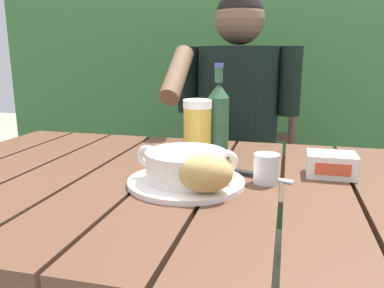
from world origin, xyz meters
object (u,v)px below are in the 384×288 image
(chair_near_diner, at_px, (240,174))
(beer_bottle, at_px, (218,119))
(serving_plate, at_px, (186,182))
(butter_tub, at_px, (331,165))
(bread_roll, at_px, (205,173))
(person_eating, at_px, (235,127))
(water_glass_small, at_px, (266,168))
(soup_bowl, at_px, (186,165))
(table_knife, at_px, (255,175))
(beer_glass, at_px, (197,130))

(chair_near_diner, distance_m, beer_bottle, 0.75)
(serving_plate, height_order, butter_tub, butter_tub)
(bread_roll, height_order, beer_bottle, beer_bottle)
(serving_plate, xyz_separation_m, beer_bottle, (0.03, 0.25, 0.10))
(person_eating, bearing_deg, butter_tub, -61.51)
(water_glass_small, bearing_deg, chair_near_diner, 100.38)
(serving_plate, xyz_separation_m, water_glass_small, (0.17, 0.06, 0.03))
(soup_bowl, xyz_separation_m, bread_roll, (0.06, -0.07, 0.01))
(bread_roll, distance_m, beer_bottle, 0.32)
(bread_roll, bearing_deg, soup_bowl, 130.60)
(chair_near_diner, xyz_separation_m, bread_roll, (0.04, -0.98, 0.30))
(serving_plate, bearing_deg, beer_bottle, 83.98)
(serving_plate, distance_m, table_knife, 0.17)
(person_eating, relative_size, table_knife, 8.26)
(soup_bowl, distance_m, water_glass_small, 0.18)
(serving_plate, distance_m, beer_glass, 0.22)
(serving_plate, height_order, beer_glass, beer_glass)
(serving_plate, distance_m, water_glass_small, 0.18)
(soup_bowl, xyz_separation_m, butter_tub, (0.32, 0.15, -0.02))
(soup_bowl, relative_size, table_knife, 1.51)
(chair_near_diner, bearing_deg, bread_roll, -87.55)
(beer_bottle, xyz_separation_m, water_glass_small, (0.15, -0.19, -0.08))
(butter_tub, bearing_deg, beer_glass, 169.83)
(bread_roll, bearing_deg, person_eating, 93.28)
(table_knife, bearing_deg, beer_glass, 145.77)
(chair_near_diner, xyz_separation_m, beer_glass, (-0.04, -0.70, 0.34))
(chair_near_diner, height_order, person_eating, person_eating)
(soup_bowl, height_order, beer_glass, beer_glass)
(beer_bottle, bearing_deg, water_glass_small, -53.03)
(chair_near_diner, distance_m, soup_bowl, 0.96)
(butter_tub, relative_size, table_knife, 0.74)
(soup_bowl, distance_m, butter_tub, 0.35)
(bread_roll, bearing_deg, butter_tub, 39.18)
(chair_near_diner, xyz_separation_m, water_glass_small, (0.16, -0.85, 0.29))
(beer_glass, height_order, beer_bottle, beer_bottle)
(beer_glass, bearing_deg, water_glass_small, -37.43)
(chair_near_diner, height_order, bread_roll, chair_near_diner)
(person_eating, height_order, serving_plate, person_eating)
(water_glass_small, bearing_deg, butter_tub, 31.08)
(beer_glass, bearing_deg, person_eating, 85.65)
(water_glass_small, bearing_deg, person_eating, 103.66)
(beer_bottle, relative_size, table_knife, 1.72)
(serving_plate, height_order, table_knife, serving_plate)
(bread_roll, distance_m, butter_tub, 0.34)
(chair_near_diner, bearing_deg, beer_bottle, -89.14)
(person_eating, height_order, bread_roll, person_eating)
(soup_bowl, distance_m, bread_roll, 0.09)
(water_glass_small, relative_size, butter_tub, 0.59)
(table_knife, bearing_deg, chair_near_diner, 98.89)
(chair_near_diner, height_order, soup_bowl, chair_near_diner)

